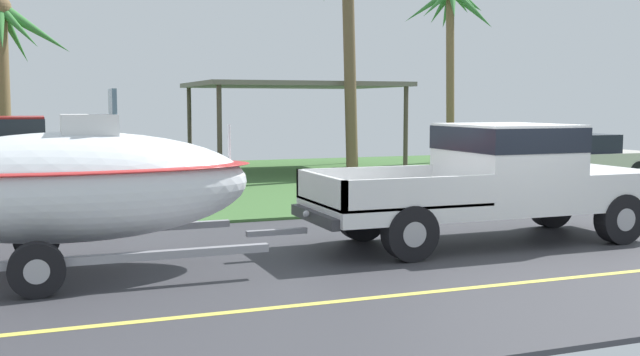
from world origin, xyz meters
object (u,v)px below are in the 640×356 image
boat_on_trailer (71,186)px  parked_pickup_background (3,156)px  palm_tree_near_left (1,46)px  palm_tree_far_left (453,20)px  carport_awning (293,87)px  parked_sedan_near (566,160)px  pickup_truck_towing (504,177)px

boat_on_trailer → parked_pickup_background: (-1.10, 7.56, -0.09)m
palm_tree_near_left → palm_tree_far_left: bearing=6.4°
carport_awning → palm_tree_near_left: (-8.51, -0.24, 1.05)m
carport_awning → palm_tree_far_left: (6.70, 1.48, 2.51)m
boat_on_trailer → carport_awning: bearing=59.9°
boat_on_trailer → parked_sedan_near: size_ratio=1.22×
pickup_truck_towing → palm_tree_far_left: 16.38m
parked_pickup_background → palm_tree_far_left: 16.92m
pickup_truck_towing → parked_sedan_near: bearing=45.1°
parked_sedan_near → palm_tree_far_left: size_ratio=0.73×
pickup_truck_towing → palm_tree_far_left: bearing=62.3°
parked_pickup_background → parked_sedan_near: bearing=-4.1°
pickup_truck_towing → parked_pickup_background: bearing=135.5°
palm_tree_near_left → parked_sedan_near: bearing=-21.8°
carport_awning → palm_tree_near_left: palm_tree_near_left is taller
pickup_truck_towing → palm_tree_near_left: palm_tree_near_left is taller
parked_pickup_background → carport_awning: 9.88m
boat_on_trailer → parked_sedan_near: 14.69m
pickup_truck_towing → parked_sedan_near: (6.53, 6.55, -0.37)m
parked_pickup_background → boat_on_trailer: bearing=-81.7°
parked_pickup_background → palm_tree_far_left: bearing=23.2°
palm_tree_near_left → pickup_truck_towing: bearing=-57.5°
parked_sedan_near → carport_awning: (-5.86, 5.98, 2.06)m
pickup_truck_towing → parked_pickup_background: 10.80m
pickup_truck_towing → boat_on_trailer: boat_on_trailer is taller
boat_on_trailer → palm_tree_near_left: size_ratio=1.13×
boat_on_trailer → parked_pickup_background: 7.64m
parked_sedan_near → pickup_truck_towing: bearing=-134.9°
pickup_truck_towing → carport_awning: bearing=87.0°
parked_sedan_near → palm_tree_near_left: (-14.37, 5.74, 3.11)m
palm_tree_far_left → pickup_truck_towing: bearing=-117.7°
parked_pickup_background → parked_sedan_near: size_ratio=1.21×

